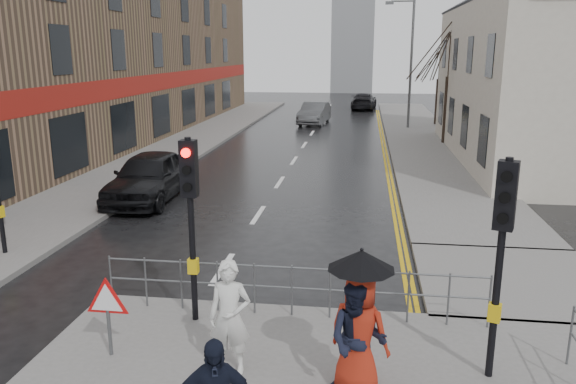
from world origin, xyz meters
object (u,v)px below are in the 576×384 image
(pedestrian_a, at_px, (230,317))
(car_parked, at_px, (149,176))
(pedestrian_b, at_px, (358,340))
(car_mid, at_px, (314,113))
(pedestrian_with_umbrella, at_px, (359,317))

(pedestrian_a, bearing_deg, car_parked, 119.03)
(pedestrian_b, bearing_deg, car_mid, 108.38)
(pedestrian_b, relative_size, car_mid, 0.38)
(car_parked, relative_size, car_mid, 1.06)
(pedestrian_a, bearing_deg, car_mid, 94.48)
(pedestrian_with_umbrella, distance_m, car_mid, 31.78)
(pedestrian_a, xyz_separation_m, car_mid, (-1.51, 31.36, -0.29))
(car_mid, bearing_deg, pedestrian_b, -77.47)
(car_parked, bearing_deg, pedestrian_with_umbrella, -56.27)
(pedestrian_a, height_order, car_mid, pedestrian_a)
(pedestrian_with_umbrella, distance_m, car_parked, 12.66)
(pedestrian_a, height_order, car_parked, pedestrian_a)
(pedestrian_with_umbrella, bearing_deg, car_parked, 124.72)
(car_parked, bearing_deg, pedestrian_b, -56.74)
(pedestrian_with_umbrella, relative_size, car_mid, 0.47)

